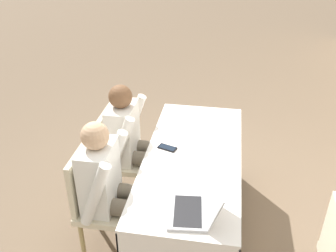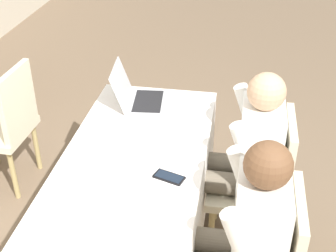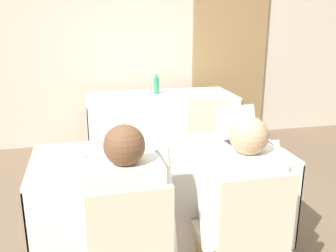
{
  "view_description": "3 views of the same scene",
  "coord_description": "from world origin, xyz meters",
  "views": [
    {
      "loc": [
        2.39,
        0.21,
        2.39
      ],
      "look_at": [
        0.0,
        -0.19,
        1.0
      ],
      "focal_mm": 40.0,
      "sensor_mm": 36.0,
      "label": 1
    },
    {
      "loc": [
        -1.85,
        -0.51,
        2.15
      ],
      "look_at": [
        0.0,
        -0.19,
        1.0
      ],
      "focal_mm": 50.0,
      "sensor_mm": 36.0,
      "label": 2
    },
    {
      "loc": [
        -0.49,
        -2.31,
        1.65
      ],
      "look_at": [
        0.0,
        -0.19,
        1.0
      ],
      "focal_mm": 40.0,
      "sensor_mm": 36.0,
      "label": 3
    }
  ],
  "objects": [
    {
      "name": "paper_beside_laptop",
      "position": [
        -0.03,
        0.07,
        0.75
      ],
      "size": [
        0.24,
        0.31,
        0.0
      ],
      "rotation": [
        0.0,
        0.0,
        0.09
      ],
      "color": "white",
      "rests_on": "conference_table_near"
    },
    {
      "name": "chair_near_right",
      "position": [
        0.32,
        -0.68,
        0.49
      ],
      "size": [
        0.44,
        0.44,
        0.9
      ],
      "rotation": [
        0.0,
        0.0,
        3.14
      ],
      "color": "tan",
      "rests_on": "ground_plane"
    },
    {
      "name": "ground_plane",
      "position": [
        0.0,
        0.0,
        0.0
      ],
      "size": [
        24.0,
        24.0,
        0.0
      ],
      "primitive_type": "plane",
      "color": "brown"
    },
    {
      "name": "chair_near_left",
      "position": [
        -0.32,
        -0.68,
        0.49
      ],
      "size": [
        0.44,
        0.44,
        0.9
      ],
      "rotation": [
        0.0,
        0.0,
        3.14
      ],
      "color": "tan",
      "rests_on": "ground_plane"
    },
    {
      "name": "person_white_shirt",
      "position": [
        0.32,
        -0.57,
        0.65
      ],
      "size": [
        0.5,
        0.52,
        1.16
      ],
      "rotation": [
        0.0,
        0.0,
        3.14
      ],
      "color": "#665B4C",
      "rests_on": "ground_plane"
    },
    {
      "name": "conference_table_near",
      "position": [
        0.0,
        0.0,
        0.56
      ],
      "size": [
        1.71,
        0.74,
        0.75
      ],
      "color": "white",
      "rests_on": "ground_plane"
    },
    {
      "name": "person_checkered_shirt",
      "position": [
        -0.32,
        -0.57,
        0.65
      ],
      "size": [
        0.5,
        0.52,
        1.16
      ],
      "rotation": [
        0.0,
        0.0,
        3.14
      ],
      "color": "#665B4C",
      "rests_on": "ground_plane"
    },
    {
      "name": "laptop",
      "position": [
        0.63,
        0.09,
        0.79
      ],
      "size": [
        0.36,
        0.36,
        0.24
      ],
      "rotation": [
        0.0,
        0.0,
        0.1
      ],
      "color": "#B7B7BC",
      "rests_on": "conference_table_near"
    },
    {
      "name": "cell_phone",
      "position": [
        -0.07,
        -0.21,
        0.75
      ],
      "size": [
        0.11,
        0.16,
        0.01
      ],
      "rotation": [
        0.0,
        0.0,
        -0.32
      ],
      "color": "black",
      "rests_on": "conference_table_near"
    }
  ]
}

